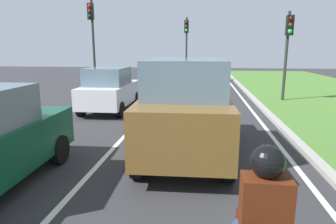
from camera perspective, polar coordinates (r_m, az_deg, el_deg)
ground_plane at (r=11.46m, az=-1.07°, el=-0.41°), size 60.00×60.00×0.00m
lane_line_center at (r=11.57m, az=-4.51°, el=-0.31°), size 0.12×32.00×0.01m
lane_line_right_edge at (r=11.53m, az=16.93°, el=-0.85°), size 0.12×32.00×0.01m
curb_right at (r=11.62m, az=19.38°, el=-0.63°), size 0.24×48.00×0.12m
car_suv_ahead at (r=6.93m, az=3.43°, el=1.11°), size 2.07×4.55×2.28m
car_hatchback_far at (r=12.21m, az=-11.34°, el=4.33°), size 1.74×3.71×1.78m
rider_person at (r=2.69m, az=18.29°, el=-17.39°), size 0.50×0.40×1.16m
traffic_light_near_right at (r=15.12m, az=22.42°, el=12.77°), size 0.32×0.50×4.24m
traffic_light_overhead_left at (r=18.04m, az=-14.63°, el=15.24°), size 0.32×0.50×5.36m
traffic_light_far_median at (r=22.49m, az=3.62°, el=14.11°), size 0.32×0.50×4.83m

